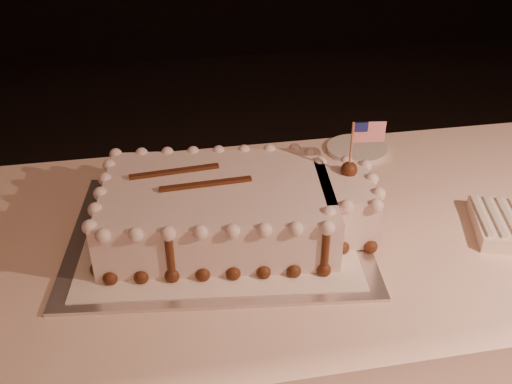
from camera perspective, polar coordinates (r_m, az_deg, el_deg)
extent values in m
cube|color=#FFDBC5|center=(1.54, 11.46, -14.03)|extent=(2.40, 0.80, 0.75)
cube|color=silver|center=(1.21, -3.73, -4.03)|extent=(0.67, 0.53, 0.01)
cube|color=white|center=(1.21, -3.74, -3.83)|extent=(0.60, 0.48, 0.00)
cube|color=white|center=(1.18, -3.83, -1.62)|extent=(0.50, 0.36, 0.11)
cube|color=white|center=(1.20, 8.83, -1.17)|extent=(0.13, 0.19, 0.11)
sphere|color=#552A15|center=(1.10, -14.37, -8.35)|extent=(0.03, 0.03, 0.03)
sphere|color=#552A15|center=(1.09, -11.40, -8.32)|extent=(0.03, 0.03, 0.03)
sphere|color=#552A15|center=(1.09, -8.39, -8.28)|extent=(0.03, 0.03, 0.03)
sphere|color=#552A15|center=(1.08, -5.35, -8.21)|extent=(0.03, 0.03, 0.03)
sphere|color=#552A15|center=(1.08, -2.29, -8.12)|extent=(0.03, 0.03, 0.03)
sphere|color=#552A15|center=(1.08, 0.76, -8.00)|extent=(0.03, 0.03, 0.03)
sphere|color=#552A15|center=(1.09, 3.79, -7.87)|extent=(0.03, 0.03, 0.03)
sphere|color=#552A15|center=(1.10, 6.79, -7.71)|extent=(0.03, 0.03, 0.03)
sphere|color=#552A15|center=(1.13, 6.96, -6.20)|extent=(0.03, 0.03, 0.03)
sphere|color=#552A15|center=(1.16, 8.63, -5.51)|extent=(0.03, 0.03, 0.03)
sphere|color=#552A15|center=(1.17, 11.38, -5.35)|extent=(0.03, 0.03, 0.03)
sphere|color=#552A15|center=(1.20, 11.64, -4.12)|extent=(0.03, 0.03, 0.03)
sphere|color=#552A15|center=(1.25, 11.03, -2.59)|extent=(0.03, 0.03, 0.03)
sphere|color=#552A15|center=(1.30, 10.47, -1.17)|extent=(0.03, 0.03, 0.03)
sphere|color=#552A15|center=(1.30, 8.68, -0.76)|extent=(0.03, 0.03, 0.03)
sphere|color=#552A15|center=(1.29, 6.20, -0.85)|extent=(0.03, 0.03, 0.03)
sphere|color=#552A15|center=(1.33, 5.27, 0.10)|extent=(0.03, 0.03, 0.03)
sphere|color=#552A15|center=(1.34, 3.73, 0.59)|extent=(0.03, 0.03, 0.03)
sphere|color=#552A15|center=(1.34, 1.30, 0.52)|extent=(0.03, 0.03, 0.03)
sphere|color=#552A15|center=(1.33, -1.15, 0.44)|extent=(0.03, 0.03, 0.03)
sphere|color=#552A15|center=(1.33, -3.61, 0.36)|extent=(0.03, 0.03, 0.03)
sphere|color=#552A15|center=(1.33, -6.06, 0.28)|extent=(0.03, 0.03, 0.03)
sphere|color=#552A15|center=(1.34, -8.50, 0.20)|extent=(0.03, 0.03, 0.03)
sphere|color=#552A15|center=(1.34, -10.92, 0.12)|extent=(0.03, 0.03, 0.03)
sphere|color=#552A15|center=(1.35, -13.32, 0.04)|extent=(0.03, 0.03, 0.03)
sphere|color=#552A15|center=(1.31, -13.90, -1.13)|extent=(0.03, 0.03, 0.03)
sphere|color=#552A15|center=(1.27, -14.27, -2.53)|extent=(0.03, 0.03, 0.03)
sphere|color=#552A15|center=(1.22, -14.67, -4.04)|extent=(0.03, 0.03, 0.03)
sphere|color=#552A15|center=(1.17, -15.11, -5.67)|extent=(0.03, 0.03, 0.03)
sphere|color=#552A15|center=(1.13, -15.58, -7.42)|extent=(0.03, 0.03, 0.03)
sphere|color=white|center=(1.05, -15.07, -4.26)|extent=(0.03, 0.03, 0.03)
sphere|color=white|center=(1.03, -11.96, -4.20)|extent=(0.03, 0.03, 0.03)
sphere|color=white|center=(1.03, -8.81, -4.13)|extent=(0.03, 0.03, 0.03)
sphere|color=white|center=(1.02, -5.61, -4.04)|extent=(0.03, 0.03, 0.03)
sphere|color=white|center=(1.02, -2.40, -3.94)|extent=(0.03, 0.03, 0.03)
sphere|color=white|center=(1.02, 0.80, -3.83)|extent=(0.03, 0.03, 0.03)
sphere|color=white|center=(1.03, 3.98, -3.70)|extent=(0.03, 0.03, 0.03)
sphere|color=white|center=(1.04, 7.12, -3.57)|extent=(0.03, 0.03, 0.03)
sphere|color=white|center=(1.08, 7.29, -2.13)|extent=(0.03, 0.03, 0.03)
sphere|color=white|center=(1.10, 9.03, -1.48)|extent=(0.03, 0.03, 0.03)
sphere|color=white|center=(1.11, 11.90, -1.36)|extent=(0.03, 0.03, 0.03)
sphere|color=white|center=(1.15, 12.15, -0.20)|extent=(0.03, 0.03, 0.03)
sphere|color=white|center=(1.20, 11.50, 1.24)|extent=(0.03, 0.03, 0.03)
sphere|color=white|center=(1.25, 10.89, 2.58)|extent=(0.03, 0.03, 0.03)
sphere|color=white|center=(1.25, 9.04, 2.98)|extent=(0.03, 0.03, 0.03)
sphere|color=white|center=(1.24, 6.46, 2.92)|extent=(0.03, 0.03, 0.03)
sphere|color=white|center=(1.28, 5.48, 3.81)|extent=(0.03, 0.03, 0.03)
sphere|color=white|center=(1.29, 3.88, 4.27)|extent=(0.03, 0.03, 0.03)
sphere|color=white|center=(1.29, 1.35, 4.21)|extent=(0.03, 0.03, 0.03)
sphere|color=white|center=(1.29, -1.20, 4.14)|extent=(0.03, 0.03, 0.03)
sphere|color=white|center=(1.28, -3.75, 4.05)|extent=(0.03, 0.03, 0.03)
sphere|color=white|center=(1.29, -6.30, 3.96)|extent=(0.03, 0.03, 0.03)
sphere|color=white|center=(1.29, -8.84, 3.87)|extent=(0.03, 0.03, 0.03)
sphere|color=white|center=(1.30, -11.35, 3.77)|extent=(0.03, 0.03, 0.03)
sphere|color=white|center=(1.31, -13.84, 3.66)|extent=(0.03, 0.03, 0.03)
sphere|color=white|center=(1.26, -14.46, 2.56)|extent=(0.03, 0.03, 0.03)
sphere|color=white|center=(1.22, -14.87, 1.25)|extent=(0.03, 0.03, 0.03)
sphere|color=white|center=(1.17, -15.31, -0.17)|extent=(0.03, 0.03, 0.03)
sphere|color=white|center=(1.12, -15.79, -1.71)|extent=(0.03, 0.03, 0.03)
sphere|color=white|center=(1.07, -16.31, -3.39)|extent=(0.03, 0.03, 0.03)
cylinder|color=#552A15|center=(1.06, -8.58, -6.35)|extent=(0.02, 0.02, 0.10)
sphere|color=#552A15|center=(1.08, -8.40, -8.18)|extent=(0.03, 0.03, 0.03)
cylinder|color=#552A15|center=(1.07, 6.94, -5.79)|extent=(0.02, 0.02, 0.10)
sphere|color=#552A15|center=(1.09, 6.79, -7.61)|extent=(0.03, 0.03, 0.03)
cylinder|color=#552A15|center=(1.22, 11.25, -0.80)|extent=(0.02, 0.02, 0.10)
sphere|color=#552A15|center=(1.25, 11.04, -2.50)|extent=(0.03, 0.03, 0.03)
cylinder|color=#552A15|center=(1.32, 3.80, 2.32)|extent=(0.02, 0.02, 0.10)
sphere|color=#552A15|center=(1.34, 3.74, 0.68)|extent=(0.03, 0.03, 0.03)
cylinder|color=#552A15|center=(1.31, -8.66, 1.92)|extent=(0.02, 0.02, 0.10)
sphere|color=#552A15|center=(1.34, -8.51, 0.28)|extent=(0.03, 0.03, 0.03)
cylinder|color=#552A15|center=(1.19, -14.97, -2.23)|extent=(0.02, 0.02, 0.10)
sphere|color=#552A15|center=(1.22, -14.69, -3.95)|extent=(0.03, 0.03, 0.03)
cube|color=#552A15|center=(1.20, -8.15, 2.07)|extent=(0.19, 0.03, 0.01)
cube|color=#552A15|center=(1.15, -5.03, 0.82)|extent=(0.19, 0.02, 0.01)
sphere|color=#552A15|center=(1.20, 9.29, 2.21)|extent=(0.04, 0.04, 0.04)
cylinder|color=#BE7651|center=(1.18, 9.46, 3.97)|extent=(0.00, 0.00, 0.13)
cube|color=red|center=(1.17, 11.28, 5.90)|extent=(0.06, 0.01, 0.04)
cube|color=navy|center=(1.16, 10.48, 6.42)|extent=(0.03, 0.01, 0.02)
cube|color=white|center=(1.30, 21.61, -2.16)|extent=(0.05, 0.15, 0.01)
cube|color=white|center=(1.30, 22.75, -2.23)|extent=(0.05, 0.15, 0.01)
cube|color=white|center=(1.31, 23.89, -2.31)|extent=(0.05, 0.15, 0.01)
cylinder|color=white|center=(1.55, 10.06, 4.24)|extent=(0.16, 0.16, 0.01)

